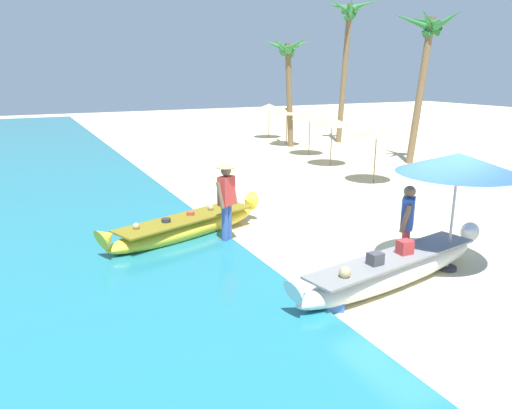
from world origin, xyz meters
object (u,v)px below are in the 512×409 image
object	(u,v)px
palm_tree_tall_inland	(427,43)
palm_tree_mid_cluster	(288,60)
boat_yellow_midground	(187,227)
person_vendor_hatted	(226,197)
palm_tree_leaning_seaward	(349,28)
boat_white_foreground	(394,269)
cooler_box	(328,301)
patio_umbrella_large	(458,164)
person_tourist_customer	(407,223)

from	to	relation	value
palm_tree_tall_inland	palm_tree_mid_cluster	world-z (taller)	palm_tree_tall_inland
boat_yellow_midground	palm_tree_mid_cluster	size ratio (longest dim) A/B	0.81
boat_yellow_midground	person_vendor_hatted	xyz separation A→B (m)	(0.69, -0.70, 0.79)
palm_tree_leaning_seaward	palm_tree_mid_cluster	size ratio (longest dim) A/B	1.37
boat_white_foreground	boat_yellow_midground	bearing A→B (deg)	122.30
palm_tree_leaning_seaward	cooler_box	distance (m)	20.15
person_vendor_hatted	palm_tree_leaning_seaward	size ratio (longest dim) A/B	0.26
patio_umbrella_large	palm_tree_mid_cluster	world-z (taller)	palm_tree_mid_cluster
palm_tree_leaning_seaward	cooler_box	bearing A→B (deg)	-126.65
person_vendor_hatted	patio_umbrella_large	size ratio (longest dim) A/B	0.82
boat_white_foreground	palm_tree_mid_cluster	distance (m)	16.83
boat_yellow_midground	person_tourist_customer	xyz separation A→B (m)	(3.22, -3.46, 0.64)
person_vendor_hatted	palm_tree_tall_inland	distance (m)	12.91
person_tourist_customer	palm_tree_tall_inland	bearing A→B (deg)	45.10
patio_umbrella_large	palm_tree_leaning_seaward	bearing A→B (deg)	60.53
palm_tree_tall_inland	palm_tree_leaning_seaward	bearing A→B (deg)	82.46
boat_yellow_midground	person_tourist_customer	world-z (taller)	person_tourist_customer
cooler_box	palm_tree_tall_inland	bearing A→B (deg)	57.15
person_vendor_hatted	patio_umbrella_large	bearing A→B (deg)	-44.43
cooler_box	boat_yellow_midground	bearing A→B (deg)	118.86
person_vendor_hatted	palm_tree_leaning_seaward	world-z (taller)	palm_tree_leaning_seaward
boat_yellow_midground	person_vendor_hatted	bearing A→B (deg)	-45.48
boat_white_foreground	palm_tree_tall_inland	size ratio (longest dim) A/B	0.81
palm_tree_mid_cluster	palm_tree_leaning_seaward	bearing A→B (deg)	2.75
boat_yellow_midground	palm_tree_tall_inland	bearing A→B (deg)	23.27
boat_white_foreground	palm_tree_leaning_seaward	size ratio (longest dim) A/B	0.67
boat_yellow_midground	palm_tree_leaning_seaward	xyz separation A→B (m)	(12.49, 11.28, 5.49)
person_vendor_hatted	person_tourist_customer	xyz separation A→B (m)	(2.53, -2.76, -0.15)
boat_yellow_midground	palm_tree_mid_cluster	distance (m)	14.75
person_vendor_hatted	palm_tree_tall_inland	xyz separation A→B (m)	(10.97, 5.72, 3.68)
boat_white_foreground	palm_tree_leaning_seaward	distance (m)	19.03
palm_tree_leaning_seaward	cooler_box	size ratio (longest dim) A/B	16.40
patio_umbrella_large	palm_tree_leaning_seaward	size ratio (longest dim) A/B	0.31
palm_tree_mid_cluster	cooler_box	bearing A→B (deg)	-117.37
boat_white_foreground	person_tourist_customer	xyz separation A→B (m)	(0.71, 0.51, 0.62)
person_vendor_hatted	palm_tree_leaning_seaward	bearing A→B (deg)	45.44
boat_yellow_midground	patio_umbrella_large	distance (m)	5.80
patio_umbrella_large	boat_white_foreground	bearing A→B (deg)	-176.11
boat_white_foreground	palm_tree_tall_inland	world-z (taller)	palm_tree_tall_inland
boat_white_foreground	palm_tree_mid_cluster	world-z (taller)	palm_tree_mid_cluster
boat_white_foreground	patio_umbrella_large	xyz separation A→B (m)	(1.42, 0.10, 1.76)
patio_umbrella_large	palm_tree_mid_cluster	bearing A→B (deg)	71.68
boat_white_foreground	palm_tree_tall_inland	xyz separation A→B (m)	(9.15, 8.99, 4.45)
patio_umbrella_large	palm_tree_mid_cluster	size ratio (longest dim) A/B	0.43
boat_white_foreground	boat_yellow_midground	world-z (taller)	same
boat_yellow_midground	palm_tree_leaning_seaward	bearing A→B (deg)	42.08
palm_tree_tall_inland	palm_tree_leaning_seaward	xyz separation A→B (m)	(0.83, 6.26, 1.03)
palm_tree_mid_cluster	boat_yellow_midground	bearing A→B (deg)	-128.67
person_tourist_customer	cooler_box	xyz separation A→B (m)	(-2.28, -0.79, -0.76)
boat_white_foreground	person_tourist_customer	world-z (taller)	person_tourist_customer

